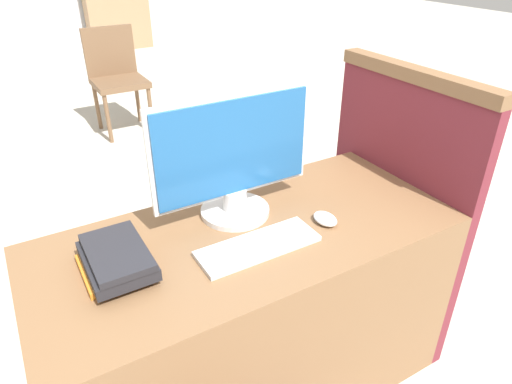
{
  "coord_description": "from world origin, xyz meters",
  "views": [
    {
      "loc": [
        -0.61,
        -0.76,
        1.61
      ],
      "look_at": [
        0.01,
        0.29,
        0.91
      ],
      "focal_mm": 32.0,
      "sensor_mm": 36.0,
      "label": 1
    }
  ],
  "objects_px": {
    "mouse": "(325,219)",
    "keyboard": "(258,246)",
    "far_chair": "(116,74)",
    "book_stack": "(117,260)",
    "monitor": "(233,159)"
  },
  "relations": [
    {
      "from": "far_chair",
      "to": "monitor",
      "type": "bearing_deg",
      "value": -144.95
    },
    {
      "from": "monitor",
      "to": "book_stack",
      "type": "relative_size",
      "value": 2.23
    },
    {
      "from": "keyboard",
      "to": "mouse",
      "type": "bearing_deg",
      "value": 1.99
    },
    {
      "from": "mouse",
      "to": "book_stack",
      "type": "xyz_separation_m",
      "value": [
        -0.68,
        0.1,
        0.03
      ]
    },
    {
      "from": "mouse",
      "to": "far_chair",
      "type": "distance_m",
      "value": 3.1
    },
    {
      "from": "book_stack",
      "to": "keyboard",
      "type": "bearing_deg",
      "value": -15.22
    },
    {
      "from": "monitor",
      "to": "keyboard",
      "type": "height_order",
      "value": "monitor"
    },
    {
      "from": "monitor",
      "to": "book_stack",
      "type": "height_order",
      "value": "monitor"
    },
    {
      "from": "monitor",
      "to": "mouse",
      "type": "height_order",
      "value": "monitor"
    },
    {
      "from": "keyboard",
      "to": "far_chair",
      "type": "bearing_deg",
      "value": 83.12
    },
    {
      "from": "mouse",
      "to": "book_stack",
      "type": "distance_m",
      "value": 0.69
    },
    {
      "from": "mouse",
      "to": "keyboard",
      "type": "bearing_deg",
      "value": -178.01
    },
    {
      "from": "keyboard",
      "to": "far_chair",
      "type": "relative_size",
      "value": 0.44
    },
    {
      "from": "monitor",
      "to": "far_chair",
      "type": "distance_m",
      "value": 2.94
    },
    {
      "from": "keyboard",
      "to": "book_stack",
      "type": "relative_size",
      "value": 1.52
    }
  ]
}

